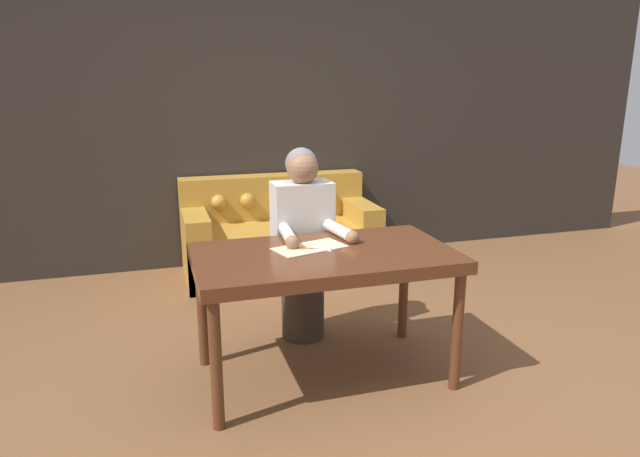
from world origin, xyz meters
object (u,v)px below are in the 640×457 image
Objects in this scene: couch at (279,238)px; person at (303,246)px; scissors at (309,249)px; dining_table at (324,265)px.

couch is 1.40m from person.
scissors is at bearing -97.41° from couch.
person is at bearing -96.17° from couch.
person is 6.69× the size of scissors.
dining_table is at bearing -46.85° from scissors.
person is (-0.15, -1.35, 0.32)m from couch.
couch is at bearing 83.83° from person.
scissors is (-0.09, -0.46, 0.12)m from person.
person is at bearing 87.71° from dining_table.
dining_table is 0.13m from scissors.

